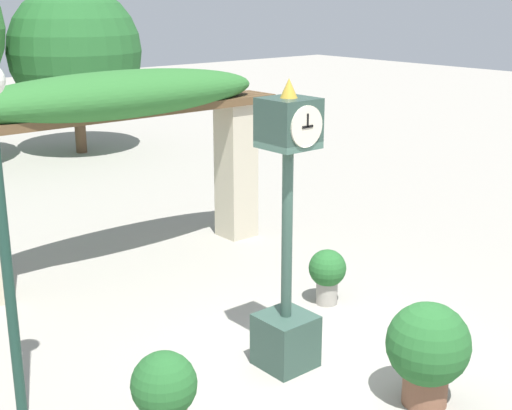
{
  "coord_description": "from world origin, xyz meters",
  "views": [
    {
      "loc": [
        -5.0,
        -4.91,
        3.9
      ],
      "look_at": [
        -0.24,
        0.73,
        1.72
      ],
      "focal_mm": 50.0,
      "sensor_mm": 36.0,
      "label": 1
    }
  ],
  "objects_px": {
    "pedestal_clock": "(287,250)",
    "potted_plant_far_left": "(327,272)",
    "potted_plant_near_right": "(164,392)",
    "potted_plant_near_left": "(428,349)"
  },
  "relations": [
    {
      "from": "potted_plant_near_left",
      "to": "potted_plant_far_left",
      "type": "height_order",
      "value": "potted_plant_near_left"
    },
    {
      "from": "potted_plant_near_left",
      "to": "potted_plant_far_left",
      "type": "xyz_separation_m",
      "value": [
        0.98,
        2.31,
        -0.16
      ]
    },
    {
      "from": "potted_plant_near_left",
      "to": "potted_plant_far_left",
      "type": "bearing_deg",
      "value": 67.06
    },
    {
      "from": "potted_plant_near_left",
      "to": "potted_plant_far_left",
      "type": "relative_size",
      "value": 1.44
    },
    {
      "from": "pedestal_clock",
      "to": "potted_plant_far_left",
      "type": "xyz_separation_m",
      "value": [
        1.51,
        0.85,
        -0.91
      ]
    },
    {
      "from": "potted_plant_near_left",
      "to": "potted_plant_near_right",
      "type": "relative_size",
      "value": 1.24
    },
    {
      "from": "pedestal_clock",
      "to": "potted_plant_far_left",
      "type": "distance_m",
      "value": 1.96
    },
    {
      "from": "potted_plant_near_left",
      "to": "potted_plant_far_left",
      "type": "distance_m",
      "value": 2.51
    },
    {
      "from": "pedestal_clock",
      "to": "potted_plant_near_right",
      "type": "xyz_separation_m",
      "value": [
        -1.75,
        -0.29,
        -0.86
      ]
    },
    {
      "from": "potted_plant_near_right",
      "to": "potted_plant_far_left",
      "type": "bearing_deg",
      "value": 19.28
    }
  ]
}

